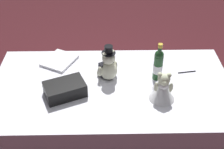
{
  "coord_description": "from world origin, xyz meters",
  "views": [
    {
      "loc": [
        -0.03,
        -1.68,
        2.15
      ],
      "look_at": [
        0.0,
        0.0,
        0.85
      ],
      "focal_mm": 47.92,
      "sensor_mm": 36.0,
      "label": 1
    }
  ],
  "objects_px": {
    "gift_case_black": "(65,89)",
    "signing_pen": "(187,72)",
    "teddy_bear_bride": "(163,87)",
    "guestbook": "(60,61)",
    "champagne_bottle": "(158,64)",
    "teddy_bear_groom": "(108,66)"
  },
  "relations": [
    {
      "from": "champagne_bottle",
      "to": "guestbook",
      "type": "bearing_deg",
      "value": 163.39
    },
    {
      "from": "teddy_bear_bride",
      "to": "signing_pen",
      "type": "distance_m",
      "value": 0.38
    },
    {
      "from": "signing_pen",
      "to": "guestbook",
      "type": "xyz_separation_m",
      "value": [
        -1.0,
        0.16,
        0.01
      ]
    },
    {
      "from": "champagne_bottle",
      "to": "gift_case_black",
      "type": "distance_m",
      "value": 0.69
    },
    {
      "from": "champagne_bottle",
      "to": "guestbook",
      "type": "relative_size",
      "value": 1.19
    },
    {
      "from": "champagne_bottle",
      "to": "teddy_bear_groom",
      "type": "bearing_deg",
      "value": 178.58
    },
    {
      "from": "guestbook",
      "to": "signing_pen",
      "type": "bearing_deg",
      "value": 18.43
    },
    {
      "from": "teddy_bear_bride",
      "to": "gift_case_black",
      "type": "distance_m",
      "value": 0.67
    },
    {
      "from": "champagne_bottle",
      "to": "gift_case_black",
      "type": "relative_size",
      "value": 0.93
    },
    {
      "from": "champagne_bottle",
      "to": "signing_pen",
      "type": "height_order",
      "value": "champagne_bottle"
    },
    {
      "from": "teddy_bear_bride",
      "to": "gift_case_black",
      "type": "height_order",
      "value": "teddy_bear_bride"
    },
    {
      "from": "teddy_bear_bride",
      "to": "gift_case_black",
      "type": "relative_size",
      "value": 0.69
    },
    {
      "from": "teddy_bear_bride",
      "to": "champagne_bottle",
      "type": "height_order",
      "value": "champagne_bottle"
    },
    {
      "from": "teddy_bear_groom",
      "to": "signing_pen",
      "type": "height_order",
      "value": "teddy_bear_groom"
    },
    {
      "from": "gift_case_black",
      "to": "signing_pen",
      "type": "bearing_deg",
      "value": 14.71
    },
    {
      "from": "teddy_bear_groom",
      "to": "champagne_bottle",
      "type": "distance_m",
      "value": 0.37
    },
    {
      "from": "teddy_bear_bride",
      "to": "guestbook",
      "type": "height_order",
      "value": "teddy_bear_bride"
    },
    {
      "from": "signing_pen",
      "to": "guestbook",
      "type": "bearing_deg",
      "value": 170.92
    },
    {
      "from": "teddy_bear_groom",
      "to": "signing_pen",
      "type": "bearing_deg",
      "value": 5.24
    },
    {
      "from": "teddy_bear_bride",
      "to": "guestbook",
      "type": "distance_m",
      "value": 0.88
    },
    {
      "from": "signing_pen",
      "to": "gift_case_black",
      "type": "distance_m",
      "value": 0.95
    },
    {
      "from": "signing_pen",
      "to": "gift_case_black",
      "type": "height_order",
      "value": "gift_case_black"
    }
  ]
}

